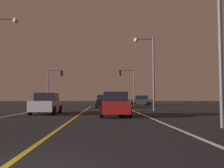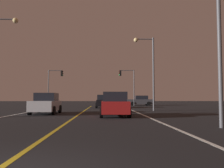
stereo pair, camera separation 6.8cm
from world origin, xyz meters
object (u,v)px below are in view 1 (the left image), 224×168
at_px(car_oncoming, 46,104).
at_px(car_ahead_far, 103,102).
at_px(car_lead_same_lane, 115,105).
at_px(car_crossing_side, 140,101).
at_px(traffic_light_near_right, 127,80).
at_px(street_lamp_right_near, 211,21).
at_px(traffic_light_near_left, 55,80).
at_px(street_lamp_right_far, 149,64).

relative_size(car_oncoming, car_ahead_far, 1.00).
relative_size(car_lead_same_lane, car_crossing_side, 1.00).
bearing_deg(car_ahead_far, car_lead_same_lane, -177.19).
relative_size(car_lead_same_lane, traffic_light_near_right, 0.73).
distance_m(car_oncoming, traffic_light_near_right, 21.76).
bearing_deg(street_lamp_right_near, traffic_light_near_right, -88.51).
height_order(traffic_light_near_left, street_lamp_right_near, street_lamp_right_near).
xyz_separation_m(car_crossing_side, street_lamp_right_far, (-1.75, -17.38, 3.94)).
distance_m(car_oncoming, car_ahead_far, 12.97).
xyz_separation_m(car_lead_same_lane, street_lamp_right_far, (3.82, 7.41, 3.94)).
height_order(traffic_light_near_left, street_lamp_right_far, street_lamp_right_far).
xyz_separation_m(traffic_light_near_left, street_lamp_right_far, (12.37, -15.33, 0.53)).
relative_size(street_lamp_right_near, street_lamp_right_far, 0.98).
bearing_deg(car_lead_same_lane, street_lamp_right_far, -27.30).
relative_size(car_crossing_side, street_lamp_right_far, 0.58).
bearing_deg(car_crossing_side, traffic_light_near_left, 8.28).
bearing_deg(traffic_light_near_right, car_lead_same_lane, 82.16).
distance_m(traffic_light_near_right, street_lamp_right_near, 29.52).
bearing_deg(street_lamp_right_far, car_oncoming, 25.22).
height_order(car_oncoming, street_lamp_right_far, street_lamp_right_far).
xyz_separation_m(car_crossing_side, street_lamp_right_near, (-1.68, -31.57, 3.85)).
relative_size(car_lead_same_lane, street_lamp_right_near, 0.59).
distance_m(traffic_light_near_right, traffic_light_near_left, 11.68).
distance_m(car_ahead_far, car_lead_same_lane, 15.14).
relative_size(car_crossing_side, traffic_light_near_right, 0.73).
relative_size(car_ahead_far, traffic_light_near_right, 0.73).
relative_size(car_oncoming, traffic_light_near_left, 0.74).
height_order(car_ahead_far, car_lead_same_lane, same).
bearing_deg(street_lamp_right_far, car_crossing_side, -95.74).
xyz_separation_m(car_crossing_side, traffic_light_near_left, (-14.12, -2.05, 3.41)).
relative_size(car_lead_same_lane, traffic_light_near_left, 0.74).
height_order(car_crossing_side, traffic_light_near_left, traffic_light_near_left).
bearing_deg(car_lead_same_lane, car_oncoming, 60.85).
xyz_separation_m(car_crossing_side, traffic_light_near_right, (-2.44, -2.05, 3.47)).
height_order(car_crossing_side, street_lamp_right_far, street_lamp_right_far).
bearing_deg(traffic_light_near_right, car_ahead_far, 63.03).
xyz_separation_m(car_oncoming, street_lamp_right_far, (9.27, 4.37, 3.94)).
distance_m(car_crossing_side, traffic_light_near_right, 4.71).
bearing_deg(street_lamp_right_near, street_lamp_right_far, -89.71).
height_order(car_crossing_side, street_lamp_right_near, street_lamp_right_near).
height_order(car_ahead_far, car_crossing_side, same).
height_order(car_lead_same_lane, street_lamp_right_near, street_lamp_right_near).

